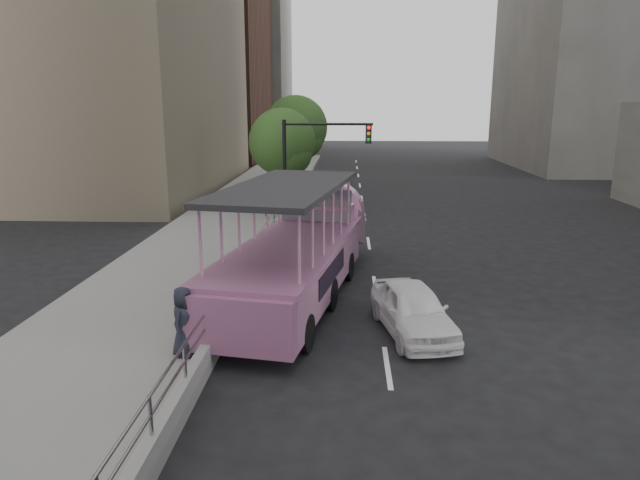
{
  "coord_description": "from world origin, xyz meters",
  "views": [
    {
      "loc": [
        0.01,
        -14.15,
        5.92
      ],
      "look_at": [
        -0.72,
        1.39,
        2.19
      ],
      "focal_mm": 32.0,
      "sensor_mm": 36.0,
      "label": 1
    }
  ],
  "objects_px": {
    "duck_boat": "(301,252)",
    "car": "(413,309)",
    "street_tree_far": "(297,130)",
    "pedestrian_far": "(184,321)",
    "street_tree_near": "(284,145)",
    "parking_sign": "(268,219)",
    "traffic_signal": "(310,157)"
  },
  "relations": [
    {
      "from": "pedestrian_far",
      "to": "street_tree_near",
      "type": "height_order",
      "value": "street_tree_near"
    },
    {
      "from": "car",
      "to": "street_tree_far",
      "type": "height_order",
      "value": "street_tree_far"
    },
    {
      "from": "car",
      "to": "street_tree_near",
      "type": "distance_m",
      "value": 16.97
    },
    {
      "from": "traffic_signal",
      "to": "duck_boat",
      "type": "bearing_deg",
      "value": -88.22
    },
    {
      "from": "pedestrian_far",
      "to": "traffic_signal",
      "type": "bearing_deg",
      "value": 7.55
    },
    {
      "from": "street_tree_far",
      "to": "pedestrian_far",
      "type": "bearing_deg",
      "value": -91.28
    },
    {
      "from": "pedestrian_far",
      "to": "duck_boat",
      "type": "bearing_deg",
      "value": -7.52
    },
    {
      "from": "street_tree_near",
      "to": "car",
      "type": "bearing_deg",
      "value": -72.22
    },
    {
      "from": "pedestrian_far",
      "to": "street_tree_near",
      "type": "bearing_deg",
      "value": 13.99
    },
    {
      "from": "traffic_signal",
      "to": "parking_sign",
      "type": "bearing_deg",
      "value": -99.88
    },
    {
      "from": "car",
      "to": "duck_boat",
      "type": "bearing_deg",
      "value": 124.16
    },
    {
      "from": "duck_boat",
      "to": "car",
      "type": "height_order",
      "value": "duck_boat"
    },
    {
      "from": "car",
      "to": "street_tree_far",
      "type": "bearing_deg",
      "value": 90.94
    },
    {
      "from": "pedestrian_far",
      "to": "traffic_signal",
      "type": "distance_m",
      "value": 15.01
    },
    {
      "from": "duck_boat",
      "to": "street_tree_far",
      "type": "bearing_deg",
      "value": 95.14
    },
    {
      "from": "traffic_signal",
      "to": "street_tree_far",
      "type": "xyz_separation_m",
      "value": [
        -1.4,
        9.43,
        0.81
      ]
    },
    {
      "from": "pedestrian_far",
      "to": "parking_sign",
      "type": "bearing_deg",
      "value": 9.45
    },
    {
      "from": "parking_sign",
      "to": "street_tree_far",
      "type": "distance_m",
      "value": 16.13
    },
    {
      "from": "duck_boat",
      "to": "pedestrian_far",
      "type": "height_order",
      "value": "duck_boat"
    },
    {
      "from": "duck_boat",
      "to": "car",
      "type": "xyz_separation_m",
      "value": [
        3.2,
        -3.11,
        -0.71
      ]
    },
    {
      "from": "parking_sign",
      "to": "street_tree_far",
      "type": "height_order",
      "value": "street_tree_far"
    },
    {
      "from": "pedestrian_far",
      "to": "street_tree_far",
      "type": "xyz_separation_m",
      "value": [
        0.54,
        24.12,
        3.19
      ]
    },
    {
      "from": "pedestrian_far",
      "to": "street_tree_far",
      "type": "height_order",
      "value": "street_tree_far"
    },
    {
      "from": "duck_boat",
      "to": "parking_sign",
      "type": "xyz_separation_m",
      "value": [
        -1.42,
        2.82,
        0.48
      ]
    },
    {
      "from": "duck_boat",
      "to": "street_tree_far",
      "type": "xyz_separation_m",
      "value": [
        -1.69,
        18.76,
        2.93
      ]
    },
    {
      "from": "traffic_signal",
      "to": "street_tree_near",
      "type": "xyz_separation_m",
      "value": [
        -1.6,
        3.43,
        0.32
      ]
    },
    {
      "from": "pedestrian_far",
      "to": "street_tree_near",
      "type": "distance_m",
      "value": 18.32
    },
    {
      "from": "street_tree_near",
      "to": "parking_sign",
      "type": "bearing_deg",
      "value": -87.32
    },
    {
      "from": "traffic_signal",
      "to": "street_tree_far",
      "type": "relative_size",
      "value": 0.81
    },
    {
      "from": "pedestrian_far",
      "to": "street_tree_near",
      "type": "relative_size",
      "value": 0.29
    },
    {
      "from": "duck_boat",
      "to": "parking_sign",
      "type": "height_order",
      "value": "duck_boat"
    },
    {
      "from": "street_tree_near",
      "to": "street_tree_far",
      "type": "distance_m",
      "value": 6.02
    }
  ]
}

